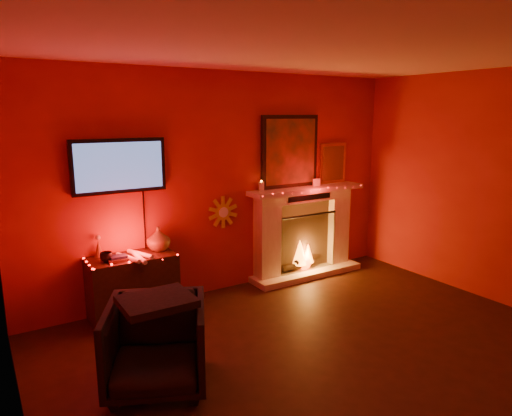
{
  "coord_description": "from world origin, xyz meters",
  "views": [
    {
      "loc": [
        -2.63,
        -2.41,
        2.19
      ],
      "look_at": [
        -0.06,
        1.7,
        1.19
      ],
      "focal_mm": 32.0,
      "sensor_mm": 36.0,
      "label": 1
    }
  ],
  "objects": [
    {
      "name": "tv",
      "position": [
        -1.3,
        2.45,
        1.65
      ],
      "size": [
        1.0,
        0.07,
        1.24
      ],
      "color": "black",
      "rests_on": "room"
    },
    {
      "name": "armchair",
      "position": [
        -1.52,
        0.88,
        0.36
      ],
      "size": [
        1.04,
        1.05,
        0.73
      ],
      "primitive_type": "imported",
      "rotation": [
        0.0,
        0.0,
        -0.44
      ],
      "color": "black",
      "rests_on": "floor"
    },
    {
      "name": "console_table",
      "position": [
        -1.27,
        2.26,
        0.39
      ],
      "size": [
        0.92,
        0.59,
        0.97
      ],
      "color": "black",
      "rests_on": "floor"
    },
    {
      "name": "fireplace",
      "position": [
        1.14,
        2.39,
        0.72
      ],
      "size": [
        1.72,
        0.4,
        2.18
      ],
      "color": "beige",
      "rests_on": "floor"
    },
    {
      "name": "sunburst_clock",
      "position": [
        -0.05,
        2.48,
        1.0
      ],
      "size": [
        0.4,
        0.03,
        0.4
      ],
      "color": "gold",
      "rests_on": "room"
    },
    {
      "name": "room",
      "position": [
        0.0,
        0.0,
        1.35
      ],
      "size": [
        5.0,
        5.0,
        5.0
      ],
      "color": "black",
      "rests_on": "ground"
    }
  ]
}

